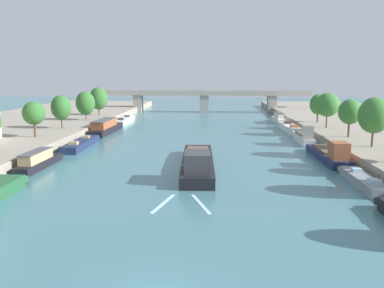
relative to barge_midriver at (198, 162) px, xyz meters
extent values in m
cube|color=black|center=(-0.03, 0.89, -0.42)|extent=(4.64, 20.87, 1.29)
cube|color=black|center=(-0.41, 11.61, -0.29)|extent=(3.75, 1.40, 1.01)
cube|color=black|center=(-0.03, 0.89, 0.25)|extent=(4.72, 20.87, 0.06)
cube|color=#38383D|center=(0.22, -6.16, 1.39)|extent=(3.07, 4.25, 2.22)
cube|color=black|center=(0.15, -4.07, 1.73)|extent=(2.34, 0.11, 0.62)
cube|color=brown|center=(-0.11, 2.97, 0.46)|extent=(3.43, 10.89, 0.36)
cylinder|color=#232328|center=(0.77, -5.30, 0.83)|extent=(0.07, 0.07, 1.10)
cube|color=silver|center=(0.84, -13.71, -1.05)|extent=(2.20, 5.82, 0.03)
cube|color=silver|center=(-2.76, -13.84, -1.05)|extent=(1.80, 5.91, 0.03)
cube|color=#235633|center=(-20.48, -8.34, -0.29)|extent=(3.19, 1.28, 1.01)
cube|color=black|center=(-21.20, 0.01, -0.58)|extent=(2.31, 10.21, 0.97)
cube|color=black|center=(-21.09, 5.44, -0.48)|extent=(2.02, 1.25, 0.85)
cube|color=black|center=(-21.20, 0.01, -0.06)|extent=(2.35, 10.21, 0.06)
cube|color=tan|center=(-21.21, -0.50, 0.60)|extent=(1.86, 6.54, 1.27)
cube|color=#4C4C51|center=(-21.21, -0.50, 1.28)|extent=(1.99, 6.74, 0.08)
cylinder|color=#232328|center=(-20.95, -3.05, 0.52)|extent=(0.07, 0.07, 1.10)
cube|color=#1E284C|center=(-20.60, 15.30, -0.52)|extent=(2.90, 13.29, 1.08)
cube|color=#1E284C|center=(-20.74, 22.27, -0.41)|extent=(2.53, 1.28, 0.90)
cube|color=#1E284C|center=(-20.60, 15.30, 0.05)|extent=(2.95, 13.29, 0.06)
cube|color=tan|center=(-20.66, 18.21, 0.28)|extent=(1.34, 0.93, 0.40)
cube|color=tan|center=(-20.53, 11.59, 0.32)|extent=(1.47, 1.13, 0.48)
cylinder|color=#232328|center=(-20.13, 11.33, 0.63)|extent=(0.07, 0.07, 1.10)
cube|color=black|center=(-20.99, 32.51, -0.44)|extent=(3.73, 15.38, 1.24)
cube|color=black|center=(-20.76, 40.50, -0.32)|extent=(3.16, 1.35, 0.99)
cube|color=black|center=(-20.99, 32.51, 0.21)|extent=(3.80, 15.39, 0.06)
cube|color=#9E5133|center=(-21.01, 31.74, 1.00)|extent=(2.98, 9.86, 1.53)
cube|color=#4C4C51|center=(-21.01, 31.74, 1.81)|extent=(3.19, 10.16, 0.08)
cylinder|color=#232328|center=(-20.63, 27.91, 0.79)|extent=(0.07, 0.07, 1.10)
cube|color=silver|center=(-21.08, 51.00, -0.53)|extent=(2.77, 14.91, 1.07)
cube|color=silver|center=(-21.16, 58.80, -0.42)|extent=(2.50, 1.25, 0.90)
cube|color=silver|center=(-21.08, 51.00, 0.04)|extent=(2.82, 14.91, 0.06)
cube|color=#38383D|center=(-21.12, 54.28, 0.27)|extent=(1.32, 0.91, 0.40)
cube|color=#38383D|center=(-21.04, 46.84, 0.31)|extent=(1.45, 1.11, 0.48)
cylinder|color=#232328|center=(-20.65, 46.54, 0.62)|extent=(0.07, 0.07, 1.10)
cube|color=gray|center=(18.80, -6.47, -0.56)|extent=(2.13, 10.50, 1.01)
cube|color=gray|center=(18.78, -0.87, -0.46)|extent=(1.99, 1.22, 0.87)
cube|color=gray|center=(18.80, -6.47, -0.02)|extent=(2.17, 10.50, 0.06)
cube|color=#9EBCD6|center=(18.79, -4.16, 0.21)|extent=(1.05, 0.90, 0.40)
cube|color=#9EBCD6|center=(18.81, -9.41, 0.25)|extent=(1.16, 1.10, 0.48)
cylinder|color=#232328|center=(19.12, -9.62, 0.56)|extent=(0.07, 0.07, 1.10)
cube|color=#1E284C|center=(18.70, 7.29, -0.53)|extent=(3.05, 13.85, 1.07)
cube|color=#1E284C|center=(18.61, 14.55, -0.42)|extent=(2.75, 1.26, 0.90)
cube|color=#1E284C|center=(18.70, 7.29, 0.04)|extent=(3.10, 13.85, 0.06)
cube|color=#9E5133|center=(18.76, 2.59, 1.21)|extent=(2.19, 2.79, 2.29)
cube|color=black|center=(18.74, 3.98, 1.56)|extent=(1.73, 0.05, 0.64)
cube|color=brown|center=(18.68, 8.67, 0.25)|extent=(2.33, 7.21, 0.36)
cylinder|color=#232328|center=(19.18, 3.15, 0.62)|extent=(0.07, 0.07, 1.10)
cube|color=silver|center=(18.46, 22.63, -0.44)|extent=(2.26, 11.42, 1.23)
cube|color=silver|center=(18.59, 28.67, -0.32)|extent=(1.94, 1.30, 0.98)
cube|color=silver|center=(18.46, 22.63, 0.20)|extent=(2.30, 11.42, 0.06)
cube|color=beige|center=(18.38, 18.76, 1.32)|extent=(1.56, 2.31, 2.19)
cube|color=black|center=(18.40, 19.91, 1.65)|extent=(1.21, 0.06, 0.61)
cube|color=brown|center=(18.48, 23.77, 0.41)|extent=(1.70, 5.95, 0.36)
cylinder|color=#232328|center=(18.69, 19.21, 0.78)|extent=(0.07, 0.07, 1.10)
cube|color=silver|center=(18.91, 37.55, -0.43)|extent=(3.35, 13.97, 1.26)
cube|color=silver|center=(18.72, 44.84, -0.30)|extent=(2.87, 1.34, 1.00)
cube|color=silver|center=(18.91, 37.55, 0.23)|extent=(3.41, 13.97, 0.06)
cube|color=#9E5133|center=(18.83, 40.60, 0.46)|extent=(1.52, 0.94, 0.40)
cube|color=#9E5133|center=(19.02, 33.66, 0.50)|extent=(1.67, 1.14, 0.48)
cylinder|color=#232328|center=(19.47, 33.39, 0.81)|extent=(0.07, 0.07, 1.10)
cube|color=silver|center=(18.61, 51.99, -0.44)|extent=(2.09, 9.42, 1.24)
cube|color=silver|center=(18.49, 57.03, -0.32)|extent=(1.80, 1.30, 0.99)
cube|color=silver|center=(18.61, 51.99, 0.20)|extent=(2.13, 9.42, 0.06)
cube|color=beige|center=(18.63, 51.52, 0.93)|extent=(1.67, 6.04, 1.39)
cube|color=#4C4C51|center=(18.63, 51.52, 1.66)|extent=(1.79, 6.22, 0.08)
cylinder|color=#232328|center=(18.96, 49.19, 0.78)|extent=(0.07, 0.07, 1.10)
cylinder|color=brown|center=(-28.28, 14.93, 2.20)|extent=(0.38, 0.38, 2.98)
ellipsoid|color=#336B2D|center=(-28.28, 14.93, 4.77)|extent=(3.77, 3.77, 3.93)
cylinder|color=brown|center=(-27.95, 26.20, 2.11)|extent=(0.27, 0.27, 2.80)
ellipsoid|color=#336B2D|center=(-27.95, 26.20, 4.83)|extent=(3.87, 3.87, 4.81)
cylinder|color=brown|center=(-27.81, 40.80, 1.93)|extent=(0.24, 0.24, 2.42)
ellipsoid|color=#336B2D|center=(-27.81, 40.80, 4.63)|extent=(4.39, 4.39, 5.43)
cylinder|color=brown|center=(-28.11, 52.61, 2.06)|extent=(0.33, 0.33, 2.70)
ellipsoid|color=#336B2D|center=(-28.11, 52.61, 5.03)|extent=(4.61, 4.61, 5.87)
cylinder|color=brown|center=(25.27, 8.44, 2.32)|extent=(0.30, 0.30, 3.20)
ellipsoid|color=#387533|center=(25.27, 8.44, 5.36)|extent=(4.50, 4.50, 5.26)
cylinder|color=brown|center=(24.98, 17.92, 2.28)|extent=(0.34, 0.34, 3.14)
ellipsoid|color=#387533|center=(24.98, 17.92, 5.02)|extent=(3.86, 3.86, 4.26)
cylinder|color=brown|center=(24.51, 29.81, 2.36)|extent=(0.28, 0.28, 3.29)
ellipsoid|color=#387533|center=(24.51, 29.81, 5.30)|extent=(4.62, 4.62, 4.72)
cylinder|color=brown|center=(25.17, 39.44, 2.07)|extent=(0.35, 0.35, 2.71)
ellipsoid|color=#387533|center=(25.17, 39.44, 4.68)|extent=(3.66, 3.66, 4.57)
cube|color=#9E998E|center=(-1.08, 79.94, 4.83)|extent=(67.75, 4.40, 0.60)
cube|color=#9E998E|center=(-1.08, 77.94, 5.58)|extent=(67.75, 0.30, 0.90)
cube|color=#9E998E|center=(-1.08, 81.94, 5.58)|extent=(67.75, 0.30, 0.90)
cube|color=#9E998E|center=(-22.95, 79.94, 1.74)|extent=(2.80, 3.60, 5.60)
cube|color=#9E998E|center=(-1.08, 79.94, 1.74)|extent=(2.80, 3.60, 5.60)
cube|color=#9E998E|center=(20.80, 79.94, 1.74)|extent=(2.80, 3.60, 5.60)
camera|label=1|loc=(2.04, -50.43, 11.22)|focal=37.26mm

